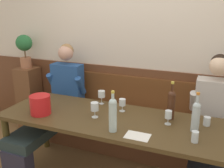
{
  "coord_description": "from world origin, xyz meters",
  "views": [
    {
      "loc": [
        0.87,
        -1.97,
        1.8
      ],
      "look_at": [
        -0.12,
        0.46,
        0.99
      ],
      "focal_mm": 41.29,
      "sensor_mm": 36.0,
      "label": 1
    }
  ],
  "objects": [
    {
      "name": "person_center_right_seat",
      "position": [
        0.92,
        0.5,
        0.64
      ],
      "size": [
        0.51,
        1.21,
        1.32
      ],
      "color": "#2E2839",
      "rests_on": "ground"
    },
    {
      "name": "wine_bottle_green_tall",
      "position": [
        0.77,
        0.2,
        0.88
      ],
      "size": [
        0.07,
        0.07,
        0.36
      ],
      "color": "#B2BFC2",
      "rests_on": "dining_table"
    },
    {
      "name": "dining_table",
      "position": [
        0.0,
        0.18,
        0.66
      ],
      "size": [
        2.28,
        0.79,
        0.73
      ],
      "color": "#49361C",
      "rests_on": "ground"
    },
    {
      "name": "wine_glass_center_front",
      "position": [
        -0.17,
        0.13,
        0.84
      ],
      "size": [
        0.08,
        0.08,
        0.15
      ],
      "color": "silver",
      "rests_on": "dining_table"
    },
    {
      "name": "wine_glass_right_end",
      "position": [
        -0.25,
        0.48,
        0.85
      ],
      "size": [
        0.08,
        0.08,
        0.15
      ],
      "color": "silver",
      "rests_on": "dining_table"
    },
    {
      "name": "wine_bottle_amber_mid",
      "position": [
        0.11,
        -0.07,
        0.9
      ],
      "size": [
        0.07,
        0.07,
        0.37
      ],
      "color": "silver",
      "rests_on": "dining_table"
    },
    {
      "name": "ice_bucket",
      "position": [
        -0.72,
        0.0,
        0.83
      ],
      "size": [
        0.21,
        0.21,
        0.2
      ],
      "primitive_type": "cylinder",
      "color": "red",
      "rests_on": "dining_table"
    },
    {
      "name": "wine_glass_center_rear",
      "position": [
        0.03,
        0.37,
        0.83
      ],
      "size": [
        0.07,
        0.07,
        0.13
      ],
      "color": "silver",
      "rests_on": "dining_table"
    },
    {
      "name": "potted_plant",
      "position": [
        -1.59,
        0.86,
        1.23
      ],
      "size": [
        0.22,
        0.22,
        0.47
      ],
      "color": "#A36344",
      "rests_on": "corner_pedestal"
    },
    {
      "name": "wine_bottle_clear_water",
      "position": [
        0.53,
        0.38,
        0.89
      ],
      "size": [
        0.07,
        0.07,
        0.38
      ],
      "color": "#422314",
      "rests_on": "dining_table"
    },
    {
      "name": "corner_pedestal",
      "position": [
        -1.59,
        0.86,
        0.47
      ],
      "size": [
        0.28,
        0.28,
        0.94
      ],
      "primitive_type": "cube",
      "color": "brown",
      "rests_on": "ground"
    },
    {
      "name": "person_right_seat",
      "position": [
        -0.89,
        0.47,
        0.63
      ],
      "size": [
        0.51,
        1.2,
        1.33
      ],
      "color": "#282737",
      "rests_on": "ground"
    },
    {
      "name": "water_tumbler_left",
      "position": [
        0.79,
        -0.0,
        0.78
      ],
      "size": [
        0.06,
        0.06,
        0.09
      ],
      "primitive_type": "cylinder",
      "color": "silver",
      "rests_on": "dining_table"
    },
    {
      "name": "wall_bench",
      "position": [
        0.0,
        0.83,
        0.28
      ],
      "size": [
        2.58,
        0.42,
        0.94
      ],
      "color": "brown",
      "rests_on": "ground"
    },
    {
      "name": "water_tumbler_center",
      "position": [
        0.87,
        0.36,
        0.78
      ],
      "size": [
        0.06,
        0.06,
        0.08
      ],
      "primitive_type": "cylinder",
      "color": "silver",
      "rests_on": "dining_table"
    },
    {
      "name": "tasting_sheet_left_guest",
      "position": [
        0.34,
        -0.08,
        0.74
      ],
      "size": [
        0.21,
        0.15,
        0.0
      ],
      "primitive_type": "cube",
      "rotation": [
        0.0,
        0.0,
        0.0
      ],
      "color": "white",
      "rests_on": "dining_table"
    },
    {
      "name": "wood_wainscot_panel",
      "position": [
        0.0,
        1.04,
        0.52
      ],
      "size": [
        6.8,
        0.03,
        1.04
      ],
      "primitive_type": "cube",
      "color": "brown",
      "rests_on": "ground"
    },
    {
      "name": "wine_glass_mid_right",
      "position": [
        0.53,
        0.25,
        0.83
      ],
      "size": [
        0.06,
        0.06,
        0.13
      ],
      "color": "silver",
      "rests_on": "dining_table"
    },
    {
      "name": "room_wall_back",
      "position": [
        0.0,
        1.09,
        1.4
      ],
      "size": [
        6.8,
        0.08,
        2.8
      ],
      "primitive_type": "cube",
      "color": "beige",
      "rests_on": "ground"
    }
  ]
}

